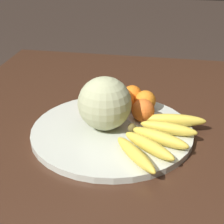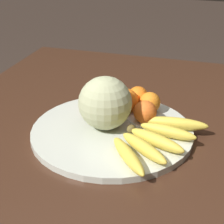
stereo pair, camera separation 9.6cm
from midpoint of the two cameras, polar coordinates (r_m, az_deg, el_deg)
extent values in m
cube|color=#3D2316|center=(0.96, -2.42, -6.12)|extent=(1.40, 1.08, 0.04)
cube|color=#3D2316|center=(1.77, -12.30, -3.52)|extent=(0.07, 0.07, 0.68)
cylinder|color=beige|center=(0.99, -2.78, -3.08)|extent=(0.42, 0.42, 0.02)
torus|color=#1E4C56|center=(0.99, -2.79, -2.97)|extent=(0.42, 0.42, 0.01)
sphere|color=#B2B789|center=(0.96, -3.98, 1.25)|extent=(0.14, 0.14, 0.14)
sphere|color=brown|center=(0.95, 0.21, -2.50)|extent=(0.02, 0.02, 0.02)
ellipsoid|color=gold|center=(0.85, 0.37, -6.59)|extent=(0.15, 0.12, 0.03)
ellipsoid|color=gold|center=(0.88, 2.56, -5.26)|extent=(0.12, 0.14, 0.03)
ellipsoid|color=gold|center=(0.92, 4.37, -3.90)|extent=(0.09, 0.15, 0.03)
ellipsoid|color=gold|center=(0.96, 5.79, -2.56)|extent=(0.06, 0.15, 0.03)
ellipsoid|color=gold|center=(1.00, 6.82, -1.29)|extent=(0.04, 0.17, 0.03)
sphere|color=orange|center=(1.07, 2.56, 1.66)|extent=(0.06, 0.06, 0.06)
sphere|color=orange|center=(1.05, -1.10, 1.70)|extent=(0.07, 0.07, 0.07)
sphere|color=orange|center=(1.10, -4.03, 2.85)|extent=(0.07, 0.07, 0.07)
sphere|color=orange|center=(1.01, 2.05, 0.17)|extent=(0.06, 0.06, 0.06)
sphere|color=orange|center=(1.10, 0.62, 2.53)|extent=(0.06, 0.06, 0.06)
cube|color=white|center=(1.03, 0.46, -1.14)|extent=(0.08, 0.07, 0.00)
camera|label=1|loc=(0.05, -92.86, -1.47)|focal=60.00mm
camera|label=2|loc=(0.05, 87.14, 1.47)|focal=60.00mm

